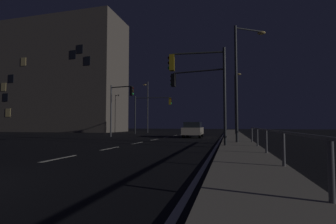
{
  "coord_description": "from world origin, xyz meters",
  "views": [
    {
      "loc": [
        6.35,
        -2.86,
        1.3
      ],
      "look_at": [
        0.94,
        18.07,
        2.46
      ],
      "focal_mm": 25.41,
      "sensor_mm": 36.0,
      "label": 1
    }
  ],
  "objects": [
    {
      "name": "ground_plane",
      "position": [
        0.0,
        17.5,
        0.0
      ],
      "size": [
        112.0,
        112.0,
        0.0
      ],
      "primitive_type": "plane",
      "color": "black",
      "rests_on": "ground"
    },
    {
      "name": "sidewalk_right",
      "position": [
        6.9,
        17.5,
        0.07
      ],
      "size": [
        2.14,
        77.0,
        0.14
      ],
      "primitive_type": "cube",
      "color": "#9E937F",
      "rests_on": "ground"
    },
    {
      "name": "lane_markings_center",
      "position": [
        0.0,
        21.0,
        0.01
      ],
      "size": [
        0.14,
        50.0,
        0.01
      ],
      "color": "silver",
      "rests_on": "ground"
    },
    {
      "name": "lane_edge_line",
      "position": [
        5.58,
        22.5,
        0.01
      ],
      "size": [
        0.14,
        53.0,
        0.01
      ],
      "color": "silver",
      "rests_on": "ground"
    },
    {
      "name": "car",
      "position": [
        2.72,
        21.58,
        0.82
      ],
      "size": [
        1.96,
        4.46,
        1.57
      ],
      "color": "beige",
      "rests_on": "ground"
    },
    {
      "name": "traffic_light_overhead_east",
      "position": [
        4.35,
        13.83,
        3.83
      ],
      "size": [
        4.03,
        0.74,
        5.22
      ],
      "color": "#4C4C51",
      "rests_on": "sidewalk_right"
    },
    {
      "name": "traffic_light_mid_left",
      "position": [
        -4.08,
        28.28,
        3.8
      ],
      "size": [
        5.18,
        0.85,
        5.29
      ],
      "color": "#2D3033",
      "rests_on": "ground"
    },
    {
      "name": "traffic_light_far_left",
      "position": [
        4.74,
        10.84,
        4.05
      ],
      "size": [
        3.35,
        0.57,
        5.61
      ],
      "color": "#2D3033",
      "rests_on": "sidewalk_right"
    },
    {
      "name": "traffic_light_mid_right",
      "position": [
        -4.89,
        20.26,
        3.87
      ],
      "size": [
        2.85,
        0.59,
        5.59
      ],
      "color": "#4C4C51",
      "rests_on": "ground"
    },
    {
      "name": "street_lamp_corner",
      "position": [
        7.18,
        27.7,
        4.6
      ],
      "size": [
        0.74,
        2.11,
        7.39
      ],
      "color": "#38383D",
      "rests_on": "sidewalk_right"
    },
    {
      "name": "street_lamp_across_street",
      "position": [
        7.16,
        13.81,
        4.89
      ],
      "size": [
        2.17,
        1.4,
        7.9
      ],
      "color": "#2D3033",
      "rests_on": "sidewalk_right"
    },
    {
      "name": "street_lamp_median",
      "position": [
        -6.73,
        34.02,
        4.98
      ],
      "size": [
        1.46,
        1.75,
        8.39
      ],
      "color": "#38383D",
      "rests_on": "ground"
    },
    {
      "name": "barrier_fence",
      "position": [
        7.82,
        6.08,
        0.88
      ],
      "size": [
        0.09,
        16.26,
        0.98
      ],
      "color": "#59595E",
      "rests_on": "sidewalk_right"
    },
    {
      "name": "building_distant",
      "position": [
        -24.76,
        36.2,
        10.55
      ],
      "size": [
        23.53,
        8.84,
        21.11
      ],
      "color": "#6B6056",
      "rests_on": "ground"
    }
  ]
}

